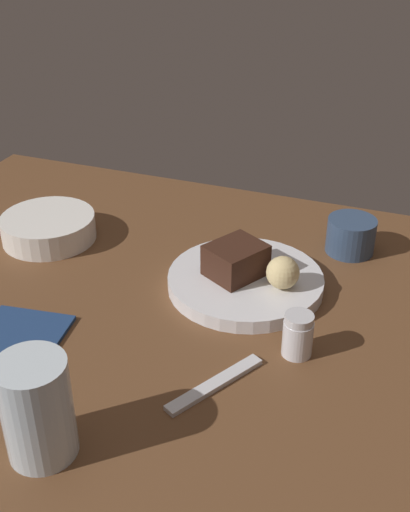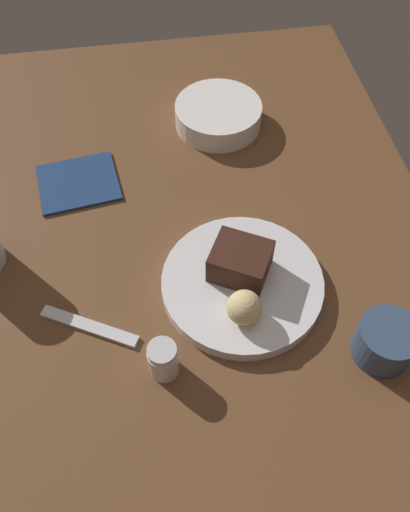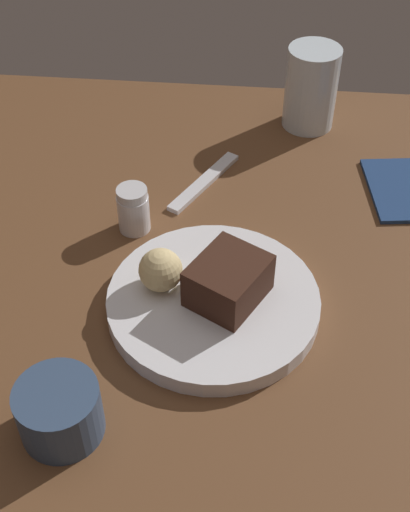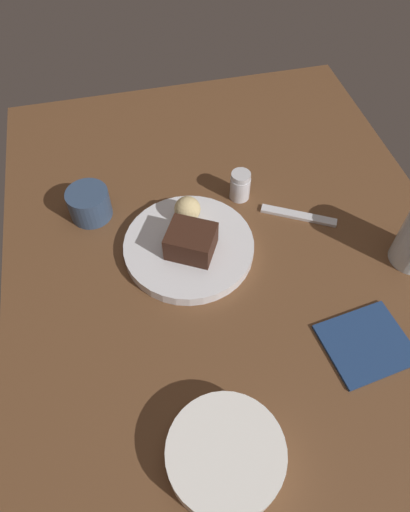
% 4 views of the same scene
% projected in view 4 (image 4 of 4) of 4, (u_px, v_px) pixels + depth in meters
% --- Properties ---
extents(dining_table, '(1.20, 0.84, 0.03)m').
position_uv_depth(dining_table, '(238.00, 276.00, 0.84)').
color(dining_table, brown).
rests_on(dining_table, ground).
extents(dessert_plate, '(0.24, 0.24, 0.02)m').
position_uv_depth(dessert_plate, '(189.00, 247.00, 0.85)').
color(dessert_plate, silver).
rests_on(dessert_plate, dining_table).
extents(chocolate_cake_slice, '(0.10, 0.11, 0.05)m').
position_uv_depth(chocolate_cake_slice, '(191.00, 241.00, 0.81)').
color(chocolate_cake_slice, '#381E14').
rests_on(chocolate_cake_slice, dessert_plate).
extents(bread_roll, '(0.05, 0.05, 0.05)m').
position_uv_depth(bread_roll, '(187.00, 209.00, 0.85)').
color(bread_roll, '#DBC184').
rests_on(bread_roll, dessert_plate).
extents(salt_shaker, '(0.04, 0.04, 0.06)m').
position_uv_depth(salt_shaker, '(240.00, 186.00, 0.91)').
color(salt_shaker, silver).
rests_on(salt_shaker, dining_table).
extents(side_bowl, '(0.16, 0.16, 0.04)m').
position_uv_depth(side_bowl, '(225.00, 455.00, 0.62)').
color(side_bowl, white).
rests_on(side_bowl, dining_table).
extents(coffee_cup, '(0.08, 0.08, 0.06)m').
position_uv_depth(coffee_cup, '(89.00, 204.00, 0.89)').
color(coffee_cup, '#334766').
rests_on(coffee_cup, dining_table).
extents(dessert_spoon, '(0.09, 0.14, 0.01)m').
position_uv_depth(dessert_spoon, '(299.00, 216.00, 0.90)').
color(dessert_spoon, silver).
rests_on(dessert_spoon, dining_table).
extents(folded_napkin, '(0.14, 0.15, 0.01)m').
position_uv_depth(folded_napkin, '(366.00, 344.00, 0.74)').
color(folded_napkin, navy).
rests_on(folded_napkin, dining_table).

